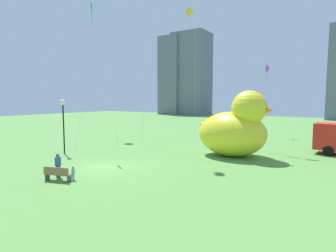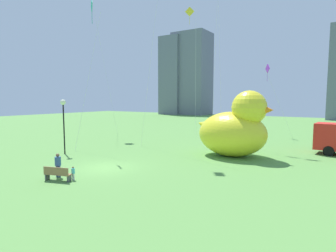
# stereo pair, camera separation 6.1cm
# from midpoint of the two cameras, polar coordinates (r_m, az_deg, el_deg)

# --- Properties ---
(ground_plane) EXTENTS (140.00, 140.00, 0.00)m
(ground_plane) POSITION_cam_midpoint_polar(r_m,az_deg,el_deg) (21.28, -12.87, -8.38)
(ground_plane) COLOR #5A9044
(park_bench) EXTENTS (1.80, 0.96, 0.90)m
(park_bench) POSITION_cam_midpoint_polar(r_m,az_deg,el_deg) (18.74, -21.88, -9.05)
(park_bench) COLOR olive
(park_bench) RESTS_ON ground
(person_adult) EXTENTS (0.38, 0.38, 1.57)m
(person_adult) POSITION_cam_midpoint_polar(r_m,az_deg,el_deg) (19.53, -21.73, -7.30)
(person_adult) COLOR #38476B
(person_adult) RESTS_ON ground
(person_child) EXTENTS (0.21, 0.21, 0.87)m
(person_child) POSITION_cam_midpoint_polar(r_m,az_deg,el_deg) (18.61, -18.98, -9.05)
(person_child) COLOR silver
(person_child) RESTS_ON ground
(giant_inflatable_duck) EXTENTS (7.00, 4.49, 5.80)m
(giant_inflatable_duck) POSITION_cam_midpoint_polar(r_m,az_deg,el_deg) (25.12, 13.47, -0.54)
(giant_inflatable_duck) COLOR yellow
(giant_inflatable_duck) RESTS_ON ground
(lamppost) EXTENTS (0.49, 0.49, 5.03)m
(lamppost) POSITION_cam_midpoint_polar(r_m,az_deg,el_deg) (27.11, -20.79, 2.67)
(lamppost) COLOR black
(lamppost) RESTS_ON ground
(city_skyline) EXTENTS (69.54, 14.34, 25.93)m
(city_skyline) POSITION_cam_midpoint_polar(r_m,az_deg,el_deg) (85.31, 15.66, 9.95)
(city_skyline) COLOR slate
(city_skyline) RESTS_ON ground
(kite_purple) EXTENTS (3.84, 3.93, 9.82)m
(kite_purple) POSITION_cam_midpoint_polar(r_m,az_deg,el_deg) (40.66, 19.76, 10.50)
(kite_purple) COLOR silver
(kite_purple) RESTS_ON ground
(kite_yellow) EXTENTS (1.79, 1.64, 17.50)m
(kite_yellow) POSITION_cam_midpoint_polar(r_m,az_deg,el_deg) (40.51, 4.48, 20.98)
(kite_yellow) COLOR silver
(kite_yellow) RESTS_ON ground
(kite_teal) EXTENTS (2.46, 2.82, 14.34)m
(kite_teal) POSITION_cam_midpoint_polar(r_m,az_deg,el_deg) (28.59, -15.58, 21.44)
(kite_teal) COLOR silver
(kite_teal) RESTS_ON ground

